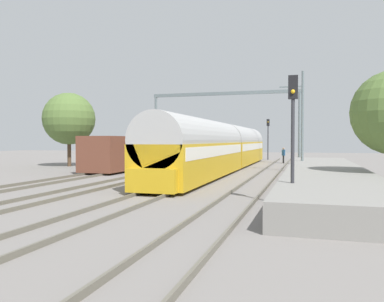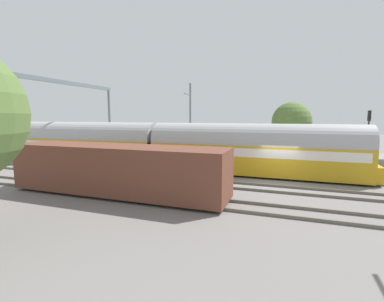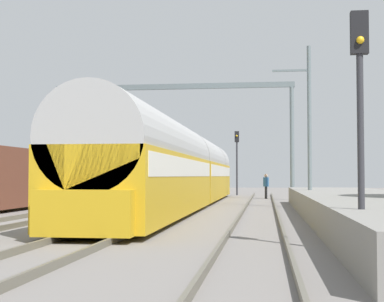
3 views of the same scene
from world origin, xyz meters
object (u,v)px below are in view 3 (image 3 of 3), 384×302
at_px(passenger_train, 182,168).
at_px(railway_signal_far, 237,154).
at_px(railway_signal_near, 360,98).
at_px(freight_car, 21,178).
at_px(catenary_gantry, 172,113).
at_px(person_crossing, 266,184).

relative_size(passenger_train, railway_signal_far, 6.22).
relative_size(railway_signal_near, railway_signal_far, 0.95).
bearing_deg(freight_car, catenary_gantry, 60.66).
xyz_separation_m(freight_car, railway_signal_near, (14.29, -15.83, 1.74)).
bearing_deg(railway_signal_near, catenary_gantry, 107.26).
distance_m(freight_car, person_crossing, 17.73).
xyz_separation_m(railway_signal_near, catenary_gantry, (-8.25, 26.56, 2.69)).
distance_m(passenger_train, railway_signal_near, 18.44).
bearing_deg(railway_signal_near, person_crossing, 93.90).
relative_size(railway_signal_far, catenary_gantry, 0.32).
height_order(passenger_train, freight_car, passenger_train).
bearing_deg(railway_signal_near, railway_signal_far, 96.91).
height_order(freight_car, railway_signal_near, railway_signal_near).
height_order(freight_car, person_crossing, freight_car).
bearing_deg(freight_car, railway_signal_far, 63.36).
bearing_deg(person_crossing, passenger_train, 131.88).
distance_m(railway_signal_near, railway_signal_far, 35.95).
height_order(railway_signal_near, catenary_gantry, catenary_gantry).
xyz_separation_m(passenger_train, railway_signal_near, (6.24, -17.31, 1.24)).
bearing_deg(passenger_train, freight_car, -169.58).
height_order(railway_signal_near, railway_signal_far, railway_signal_far).
height_order(person_crossing, catenary_gantry, catenary_gantry).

